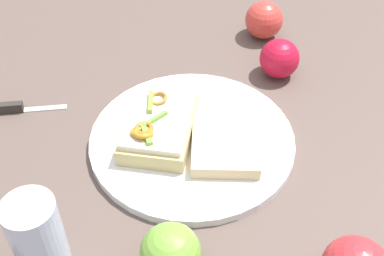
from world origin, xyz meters
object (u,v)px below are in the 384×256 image
Objects in this scene: apple_2 at (279,59)px; apple_0 at (171,253)px; apple_1 at (264,20)px; knife at (13,108)px; sandwich at (159,125)px; bread_slice_side at (225,136)px; plate at (192,140)px; drinking_glass at (38,238)px.

apple_0 is at bearing -26.07° from apple_2.
apple_1 is 0.49m from knife.
sandwich is at bearing -175.33° from apple_0.
apple_1 is at bearing -14.46° from bread_slice_side.
apple_0 is 1.07× the size of apple_2.
knife is at bearing 78.37° from bread_slice_side.
bread_slice_side is 0.36m from knife.
apple_1 is at bearing 153.34° from plate.
drinking_glass is (0.38, -0.35, 0.02)m from apple_2.
drinking_glass reaches higher than apple_2.
apple_1 is 0.61× the size of drinking_glass.
apple_2 is (-0.18, 0.11, 0.01)m from bread_slice_side.
apple_0 reaches higher than knife.
apple_1 is 1.04× the size of apple_2.
apple_1 is at bearing -24.07° from sandwich.
sandwich is 0.10m from bread_slice_side.
knife is at bearing -105.71° from plate.
sandwich is 2.30× the size of apple_1.
drinking_glass is (0.50, -0.34, 0.02)m from apple_1.
sandwich is 1.09× the size of bread_slice_side.
drinking_glass reaches higher than knife.
drinking_glass is (0.20, -0.24, 0.04)m from bread_slice_side.
drinking_glass reaches higher than sandwich.
bread_slice_side is 2.11× the size of apple_1.
sandwich reaches higher than knife.
plate is at bearing 82.64° from bread_slice_side.
bread_slice_side is at bearing -31.26° from apple_2.
apple_0 reaches higher than bread_slice_side.
sandwich is at bearing 83.18° from bread_slice_side.
plate is 0.31m from knife.
plate is at bearing -21.05° from knife.
knife is at bearing 83.81° from sandwich.
apple_1 is 0.61m from drinking_glass.
apple_0 reaches higher than sandwich.
apple_0 reaches higher than apple_1.
plate is 1.89× the size of sandwich.
plate is 4.20× the size of apple_0.
apple_0 is (0.22, -0.03, 0.03)m from plate.
sandwich is 2.39× the size of apple_2.
apple_2 is 0.54× the size of knife.
drinking_glass is at bearing -42.47° from apple_2.
plate is at bearing 171.73° from apple_0.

